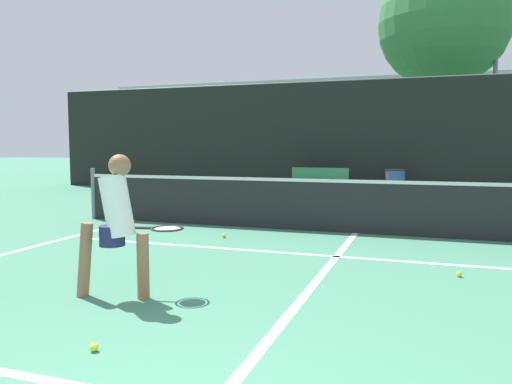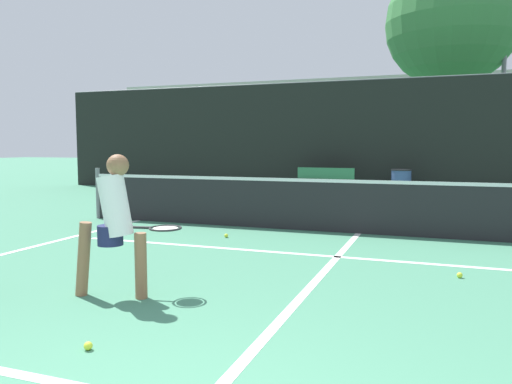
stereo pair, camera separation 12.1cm
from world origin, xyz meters
name	(u,v)px [view 1 (the left image)]	position (x,y,z in m)	size (l,w,h in m)	color
court_service_line	(336,256)	(0.00, 5.07, 0.00)	(8.25, 0.10, 0.01)	white
court_center_mark	(320,277)	(0.00, 3.91, 0.00)	(0.10, 6.27, 0.01)	white
court_sideline_left	(16,251)	(-4.51, 3.91, 0.00)	(0.10, 7.27, 0.01)	white
net	(356,205)	(0.00, 7.04, 0.51)	(11.09, 0.09, 1.07)	slate
fence_back	(388,137)	(0.00, 14.29, 1.80)	(24.00, 0.06, 3.61)	black
player_practicing	(117,219)	(-1.78, 2.48, 0.81)	(1.06, 0.64, 1.47)	#8C6042
tennis_ball_scattered_0	(459,274)	(1.56, 4.47, 0.03)	(0.07, 0.07, 0.07)	#D1E033
tennis_ball_scattered_2	(224,236)	(-2.04, 5.90, 0.03)	(0.07, 0.07, 0.07)	#D1E033
tennis_ball_scattered_4	(94,347)	(-1.18, 1.27, 0.03)	(0.07, 0.07, 0.07)	#D1E033
courtside_bench	(319,180)	(-1.98, 13.36, 0.47)	(1.81, 0.46, 0.86)	#33724C
trash_bin	(395,183)	(0.28, 13.51, 0.43)	(0.60, 0.60, 0.85)	#384C7F
parked_car	(302,170)	(-3.32, 16.77, 0.61)	(1.82, 4.32, 1.45)	navy
floodlight_mast	(498,20)	(3.42, 18.53, 6.04)	(1.10, 0.24, 9.68)	slate
tree_west	(444,23)	(1.61, 19.08, 6.20)	(4.93, 4.93, 8.67)	brown
building_far	(406,125)	(0.00, 27.67, 2.67)	(36.00, 2.40, 5.34)	#B2ADA3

